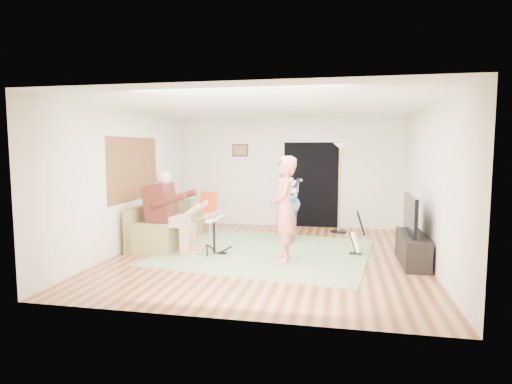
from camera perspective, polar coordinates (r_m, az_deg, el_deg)
floor at (r=7.96m, az=1.70°, el=-8.41°), size 6.00×6.00×0.00m
walls at (r=7.73m, az=1.73°, el=1.33°), size 5.50×6.00×2.70m
ceiling at (r=7.74m, az=1.76°, el=11.34°), size 6.00×6.00×0.00m
window_blinds at (r=8.79m, az=-15.98°, el=2.97°), size 0.00×2.05×2.05m
doorway at (r=10.65m, az=7.35°, el=0.94°), size 2.10×0.00×2.10m
picture_frame at (r=10.89m, az=-2.12°, el=5.58°), size 0.42×0.03×0.32m
area_rug at (r=8.17m, az=1.36°, el=-7.97°), size 4.13×3.81×0.02m
sofa at (r=9.03m, az=-12.27°, el=-5.00°), size 0.85×2.06×0.83m
drummer at (r=8.21m, az=-11.28°, el=-3.78°), size 1.00×0.56×1.54m
drum_kit at (r=7.98m, az=-5.59°, el=-6.02°), size 0.40×0.71×0.73m
singer at (r=7.40m, az=3.81°, el=-2.28°), size 0.51×0.71×1.83m
microphone at (r=7.33m, az=5.39°, el=1.18°), size 0.06×0.06×0.24m
guitarist at (r=8.99m, az=3.91°, el=-1.18°), size 0.78×0.93×1.71m
guitar_held at (r=8.94m, az=5.19°, el=0.75°), size 0.18×0.61×0.26m
guitar_spare at (r=8.15m, az=13.18°, el=-6.54°), size 0.29×0.26×0.81m
torchiere_lamp at (r=10.03m, az=11.11°, el=2.71°), size 0.37×0.37×2.08m
dining_chair at (r=9.97m, az=-6.62°, el=-3.53°), size 0.43×0.45×0.94m
tv_cabinet at (r=7.83m, az=20.12°, el=-7.14°), size 0.40×1.40×0.50m
television at (r=7.71m, az=19.91°, el=-2.79°), size 0.06×1.16×0.63m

